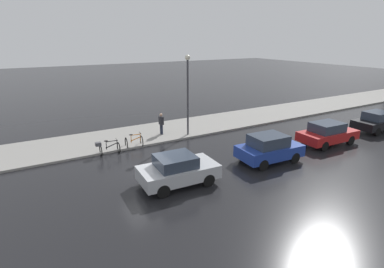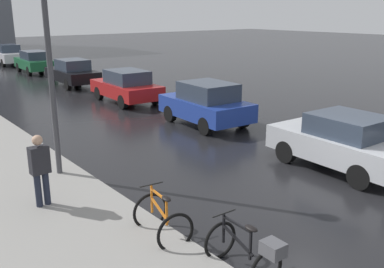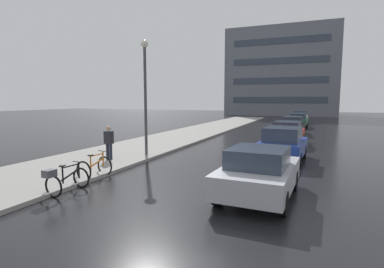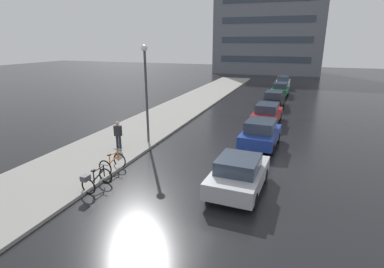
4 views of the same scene
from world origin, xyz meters
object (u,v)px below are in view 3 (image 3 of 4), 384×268
object	(u,v)px
car_white	(300,117)
car_black	(293,126)
car_blue	(283,144)
bicycle_nearest	(64,179)
car_silver	(259,172)
pedestrian	(109,142)
car_green	(298,120)
streetlamp	(145,85)
bicycle_second	(95,168)
car_red	(287,133)

from	to	relation	value
car_white	car_black	bearing A→B (deg)	-90.09
car_blue	car_black	bearing A→B (deg)	91.56
bicycle_nearest	car_silver	xyz separation A→B (m)	(5.68, 1.98, 0.29)
pedestrian	car_white	bearing A→B (deg)	75.47
bicycle_nearest	car_silver	distance (m)	6.02
car_green	streetlamp	distance (m)	21.32
bicycle_second	streetlamp	size ratio (longest dim) A/B	0.20
bicycle_second	car_white	size ratio (longest dim) A/B	0.27
car_blue	car_black	distance (m)	11.68
car_blue	pedestrian	distance (m)	8.28
car_red	streetlamp	world-z (taller)	streetlamp
bicycle_second	bicycle_nearest	bearing A→B (deg)	-78.17
car_blue	streetlamp	bearing A→B (deg)	-164.76
car_black	car_green	world-z (taller)	car_black
streetlamp	pedestrian	bearing A→B (deg)	-121.51
car_silver	car_blue	bearing A→B (deg)	88.94
car_black	streetlamp	world-z (taller)	streetlamp
car_white	pedestrian	distance (m)	28.81
car_silver	car_red	distance (m)	11.52
car_white	pedestrian	xyz separation A→B (m)	(-7.23, -27.89, 0.17)
car_silver	car_green	xyz separation A→B (m)	(-0.09, 24.33, 0.01)
bicycle_nearest	streetlamp	world-z (taller)	streetlamp
pedestrian	car_black	bearing A→B (deg)	64.50
car_green	car_silver	bearing A→B (deg)	-89.78
car_red	pedestrian	xyz separation A→B (m)	(-7.28, -9.02, 0.20)
streetlamp	bicycle_nearest	bearing A→B (deg)	-83.36
bicycle_nearest	pedestrian	xyz separation A→B (m)	(-1.74, 4.48, 0.49)
car_black	car_green	distance (m)	6.72
car_black	car_green	bearing A→B (deg)	89.00
bicycle_nearest	car_green	world-z (taller)	car_green
car_red	pedestrian	world-z (taller)	pedestrian
car_red	car_green	bearing A→B (deg)	89.80
bicycle_nearest	car_green	xyz separation A→B (m)	(5.59, 26.31, 0.30)
car_green	streetlamp	world-z (taller)	streetlamp
bicycle_second	streetlamp	world-z (taller)	streetlamp
pedestrian	streetlamp	world-z (taller)	streetlamp
car_silver	streetlamp	xyz separation A→B (m)	(-6.40, 4.16, 2.87)
pedestrian	car_green	bearing A→B (deg)	71.45
bicycle_second	car_black	size ratio (longest dim) A/B	0.27
car_green	car_white	world-z (taller)	car_white
bicycle_second	car_red	xyz separation A→B (m)	(5.94, 11.62, 0.36)
bicycle_nearest	car_black	xyz separation A→B (m)	(5.47, 19.59, 0.28)
car_silver	car_white	xyz separation A→B (m)	(-0.19, 30.38, 0.03)
bicycle_second	pedestrian	distance (m)	2.98
bicycle_nearest	car_red	world-z (taller)	car_red
pedestrian	car_blue	bearing A→B (deg)	24.54
car_green	pedestrian	size ratio (longest dim) A/B	2.41
bicycle_nearest	bicycle_second	distance (m)	1.92
car_red	car_blue	bearing A→B (deg)	-87.48
car_silver	streetlamp	distance (m)	8.15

